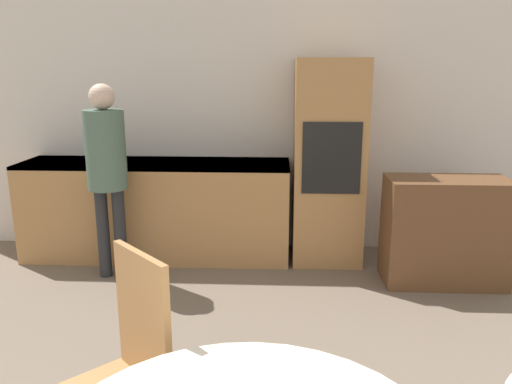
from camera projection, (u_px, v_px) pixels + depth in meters
name	position (u px, v px, depth m)	size (l,w,h in m)	color
wall_back	(265.00, 113.00, 4.68)	(6.08, 0.05, 2.60)	silver
kitchen_counter	(157.00, 208.00, 4.59)	(2.42, 0.60, 0.89)	#AD7A47
oven_unit	(328.00, 163.00, 4.42)	(0.61, 0.59, 1.80)	#AD7A47
sideboard	(445.00, 231.00, 4.01)	(0.95, 0.45, 0.87)	brown
chair_far_left	(126.00, 365.00, 1.98)	(0.57, 0.57, 1.02)	#AD7A47
person_standing	(106.00, 160.00, 3.99)	(0.32, 0.32, 1.60)	#262628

